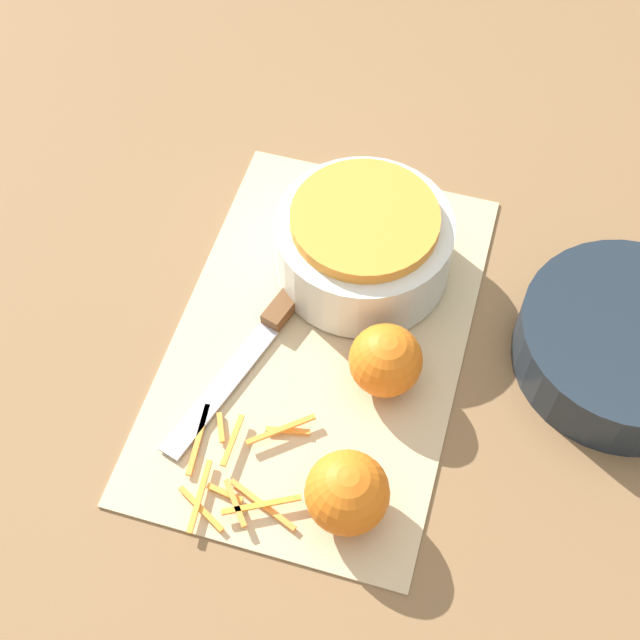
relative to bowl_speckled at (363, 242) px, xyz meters
The scene contains 8 objects.
ground_plane 0.11m from the bowl_speckled, 10.78° to the right, with size 4.00×4.00×0.00m, color olive.
cutting_board 0.11m from the bowl_speckled, 10.78° to the right, with size 0.44×0.28×0.01m.
bowl_speckled is the anchor object (origin of this frame).
bowl_dark 0.27m from the bowl_speckled, 82.17° to the left, with size 0.21×0.21×0.06m.
knife 0.11m from the bowl_speckled, 36.86° to the right, with size 0.25×0.09×0.02m.
orange_left 0.13m from the bowl_speckled, 23.46° to the left, with size 0.07×0.07×0.07m.
orange_right 0.26m from the bowl_speckled, 11.62° to the left, with size 0.07×0.07×0.07m.
peel_pile 0.26m from the bowl_speckled, 10.86° to the right, with size 0.14×0.12×0.01m.
Camera 1 is at (0.45, 0.13, 0.75)m, focal length 50.00 mm.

